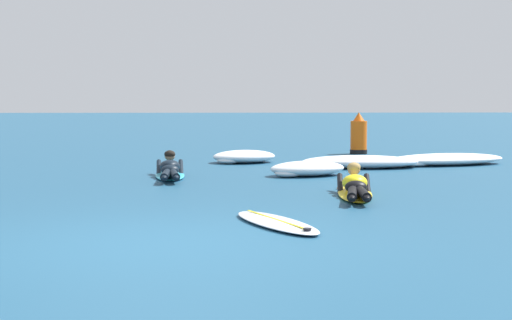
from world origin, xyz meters
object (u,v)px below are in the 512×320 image
surfer_far (170,170)px  channel_marker_buoy (359,137)px  surfer_near (355,188)px  drifting_surfboard (277,222)px

surfer_far → channel_marker_buoy: bearing=52.6°
surfer_near → channel_marker_buoy: size_ratio=2.34×
surfer_near → surfer_far: bearing=135.8°
surfer_near → drifting_surfboard: size_ratio=1.32×
drifting_surfboard → channel_marker_buoy: (3.04, 11.92, 0.43)m
drifting_surfboard → channel_marker_buoy: channel_marker_buoy is taller
surfer_far → drifting_surfboard: 5.99m
drifting_surfboard → surfer_near: bearing=62.7°
surfer_near → channel_marker_buoy: (1.63, 9.18, 0.33)m
drifting_surfboard → surfer_far: bearing=106.2°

